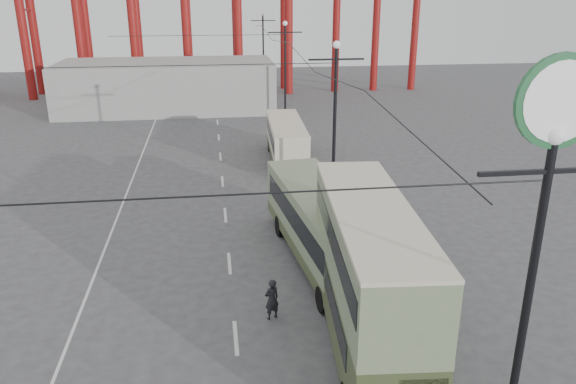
{
  "coord_description": "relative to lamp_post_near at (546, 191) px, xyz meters",
  "views": [
    {
      "loc": [
        -1.48,
        -13.56,
        11.93
      ],
      "look_at": [
        1.9,
        11.07,
        3.0
      ],
      "focal_mm": 35.0,
      "sensor_mm": 36.0,
      "label": 1
    }
  ],
  "objects": [
    {
      "name": "lamp_post_far",
      "position": [
        0.0,
        43.0,
        -3.18
      ],
      "size": [
        3.2,
        0.44,
        9.32
      ],
      "color": "black",
      "rests_on": "ground"
    },
    {
      "name": "road_markings",
      "position": [
        -6.46,
        22.7,
        -7.86
      ],
      "size": [
        12.52,
        120.0,
        0.01
      ],
      "color": "silver",
      "rests_on": "ground"
    },
    {
      "name": "lamp_post_mid",
      "position": [
        0.0,
        21.0,
        -3.18
      ],
      "size": [
        3.2,
        0.44,
        9.32
      ],
      "color": "black",
      "rests_on": "ground"
    },
    {
      "name": "single_decker_cream",
      "position": [
        -1.74,
        29.29,
        -6.22
      ],
      "size": [
        2.78,
        9.48,
        2.92
      ],
      "rotation": [
        0.0,
        0.0,
        -0.04
      ],
      "color": "beige",
      "rests_on": "ground"
    },
    {
      "name": "fairground_shed",
      "position": [
        -11.6,
        50.0,
        -5.36
      ],
      "size": [
        22.0,
        10.0,
        5.0
      ],
      "primitive_type": "cube",
      "color": "gray",
      "rests_on": "ground"
    },
    {
      "name": "single_decker_green",
      "position": [
        -2.32,
        12.4,
        -5.98
      ],
      "size": [
        3.91,
        12.02,
        3.34
      ],
      "rotation": [
        0.0,
        0.0,
        0.1
      ],
      "color": "gray",
      "rests_on": "ground"
    },
    {
      "name": "pedestrian",
      "position": [
        -5.15,
        8.11,
        -7.03
      ],
      "size": [
        0.72,
        0.62,
        1.66
      ],
      "primitive_type": "imported",
      "rotation": [
        0.0,
        0.0,
        3.58
      ],
      "color": "black",
      "rests_on": "ground"
    },
    {
      "name": "lamp_post_distant",
      "position": [
        0.0,
        65.0,
        -3.18
      ],
      "size": [
        3.2,
        0.44,
        9.32
      ],
      "color": "black",
      "rests_on": "ground"
    },
    {
      "name": "lamp_post_near",
      "position": [
        0.0,
        0.0,
        0.0
      ],
      "size": [
        3.2,
        0.44,
        10.8
      ],
      "color": "black",
      "rests_on": "ground"
    },
    {
      "name": "double_decker_bus",
      "position": [
        -2.1,
        5.79,
        -4.85
      ],
      "size": [
        3.32,
        10.19,
        5.38
      ],
      "rotation": [
        0.0,
        0.0,
        -0.08
      ],
      "color": "#3A4726",
      "rests_on": "ground"
    }
  ]
}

